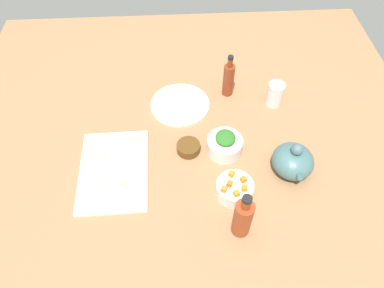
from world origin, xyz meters
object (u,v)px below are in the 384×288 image
object	(u,v)px
plate_tofu	(180,105)
bowl_greens	(224,145)
teapot	(293,161)
drinking_glass_0	(275,94)
cutting_board	(114,170)
bottle_1	(228,79)
bowl_small_side	(188,148)
bottle_0	(243,218)
bowl_carrots	(235,189)

from	to	relation	value
plate_tofu	bowl_greens	size ratio (longest dim) A/B	1.85
teapot	drinking_glass_0	bearing A→B (deg)	179.05
cutting_board	plate_tofu	xyz separation A→B (cm)	(-32.33, 25.74, 0.10)
plate_tofu	bottle_1	xyz separation A→B (cm)	(-6.44, 21.00, 7.58)
bowl_small_side	bottle_1	xyz separation A→B (cm)	(-30.75, 18.68, 6.43)
plate_tofu	bottle_0	world-z (taller)	bottle_0
cutting_board	drinking_glass_0	world-z (taller)	drinking_glass_0
bottle_0	bowl_carrots	bearing A→B (deg)	-179.19
plate_tofu	drinking_glass_0	world-z (taller)	drinking_glass_0
cutting_board	bowl_greens	size ratio (longest dim) A/B	2.66
drinking_glass_0	bottle_1	bearing A→B (deg)	-110.85
bowl_carrots	drinking_glass_0	xyz separation A→B (cm)	(-43.44, 22.64, 2.46)
cutting_board	teapot	bearing A→B (deg)	87.32
bowl_greens	teapot	size ratio (longest dim) A/B	0.79
cutting_board	teapot	size ratio (longest dim) A/B	2.11
cutting_board	bowl_greens	distance (cm)	42.57
drinking_glass_0	teapot	bearing A→B (deg)	-0.95
plate_tofu	bottle_0	distance (cm)	61.05
bottle_1	drinking_glass_0	world-z (taller)	bottle_1
bottle_0	teapot	bearing A→B (deg)	135.89
bowl_small_side	drinking_glass_0	size ratio (longest dim) A/B	0.86
plate_tofu	bowl_greens	bearing A→B (deg)	32.98
cutting_board	drinking_glass_0	bearing A→B (deg)	115.62
bowl_greens	bowl_small_side	world-z (taller)	bowl_greens
teapot	bottle_0	world-z (taller)	bottle_0
bowl_greens	bowl_small_side	bearing A→B (deg)	-91.78
bowl_carrots	teapot	size ratio (longest dim) A/B	0.76
plate_tofu	bottle_1	bearing A→B (deg)	107.04
bottle_1	drinking_glass_0	size ratio (longest dim) A/B	1.91
teapot	drinking_glass_0	xyz separation A→B (cm)	(-34.58, 0.57, -0.25)
plate_tofu	bowl_greens	distance (cm)	29.61
bottle_1	bowl_small_side	bearing A→B (deg)	-31.27
cutting_board	bowl_small_side	world-z (taller)	bowl_small_side
plate_tofu	teapot	bearing A→B (deg)	48.09
teapot	drinking_glass_0	distance (cm)	34.59
cutting_board	bottle_1	distance (cm)	61.21
plate_tofu	bottle_0	size ratio (longest dim) A/B	1.21
bowl_carrots	bottle_0	size ratio (longest dim) A/B	0.63
bowl_carrots	bottle_1	world-z (taller)	bottle_1
plate_tofu	teapot	distance (cm)	53.20
teapot	bottle_1	xyz separation A→B (cm)	(-41.82, -18.43, 2.67)
teapot	bottle_0	size ratio (longest dim) A/B	0.82
bottle_0	drinking_glass_0	size ratio (longest dim) A/B	1.96
teapot	drinking_glass_0	size ratio (longest dim) A/B	1.62
cutting_board	bottle_1	world-z (taller)	bottle_1
bowl_greens	drinking_glass_0	size ratio (longest dim) A/B	1.29
bowl_small_side	bottle_0	world-z (taller)	bottle_0
bowl_carrots	bottle_0	distance (cm)	14.84
bowl_small_side	drinking_glass_0	xyz separation A→B (cm)	(-23.52, 37.68, 3.51)
bowl_greens	bottle_1	xyz separation A→B (cm)	(-31.18, 4.95, 5.01)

